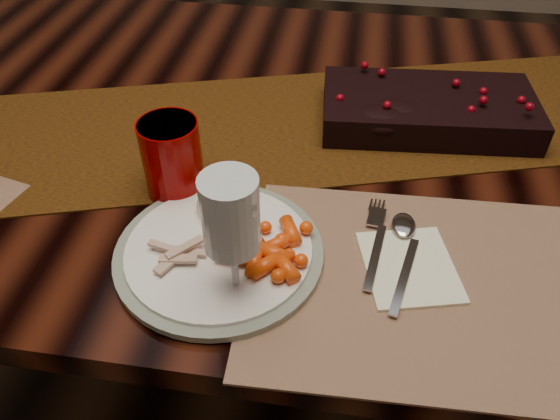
# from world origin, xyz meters

# --- Properties ---
(floor) EXTENTS (5.00, 5.00, 0.00)m
(floor) POSITION_xyz_m (0.00, 0.00, 0.00)
(floor) COLOR black
(floor) RESTS_ON ground
(dining_table) EXTENTS (1.80, 1.00, 0.75)m
(dining_table) POSITION_xyz_m (0.00, 0.00, 0.38)
(dining_table) COLOR black
(dining_table) RESTS_ON floor
(table_runner) EXTENTS (1.72, 0.83, 0.00)m
(table_runner) POSITION_xyz_m (-0.02, -0.02, 0.75)
(table_runner) COLOR #503213
(table_runner) RESTS_ON dining_table
(centerpiece) EXTENTS (0.37, 0.21, 0.07)m
(centerpiece) POSITION_xyz_m (0.23, 0.03, 0.79)
(centerpiece) COLOR black
(centerpiece) RESTS_ON table_runner
(placemat_main) EXTENTS (0.46, 0.35, 0.00)m
(placemat_main) POSITION_xyz_m (0.22, -0.33, 0.75)
(placemat_main) COLOR #976D57
(placemat_main) RESTS_ON dining_table
(dinner_plate) EXTENTS (0.29, 0.29, 0.02)m
(dinner_plate) POSITION_xyz_m (-0.05, -0.33, 0.76)
(dinner_plate) COLOR white
(dinner_plate) RESTS_ON placemat_main
(baby_carrots) EXTENTS (0.15, 0.13, 0.02)m
(baby_carrots) POSITION_xyz_m (0.00, -0.33, 0.78)
(baby_carrots) COLOR #EE480D
(baby_carrots) RESTS_ON dinner_plate
(mashed_potatoes) EXTENTS (0.10, 0.09, 0.05)m
(mashed_potatoes) POSITION_xyz_m (-0.05, -0.25, 0.79)
(mashed_potatoes) COLOR beige
(mashed_potatoes) RESTS_ON dinner_plate
(turkey_shreds) EXTENTS (0.08, 0.07, 0.02)m
(turkey_shreds) POSITION_xyz_m (-0.10, -0.36, 0.78)
(turkey_shreds) COLOR beige
(turkey_shreds) RESTS_ON dinner_plate
(napkin) EXTENTS (0.14, 0.15, 0.00)m
(napkin) POSITION_xyz_m (0.20, -0.31, 0.76)
(napkin) COLOR white
(napkin) RESTS_ON placemat_main
(fork) EXTENTS (0.04, 0.15, 0.00)m
(fork) POSITION_xyz_m (0.15, -0.29, 0.76)
(fork) COLOR white
(fork) RESTS_ON napkin
(spoon) EXTENTS (0.07, 0.17, 0.00)m
(spoon) POSITION_xyz_m (0.19, -0.31, 0.76)
(spoon) COLOR silver
(spoon) RESTS_ON napkin
(red_cup) EXTENTS (0.09, 0.09, 0.12)m
(red_cup) POSITION_xyz_m (-0.14, -0.21, 0.81)
(red_cup) COLOR #800000
(red_cup) RESTS_ON placemat_main
(wine_glass) EXTENTS (0.06, 0.06, 0.18)m
(wine_glass) POSITION_xyz_m (-0.01, -0.38, 0.84)
(wine_glass) COLOR #BBBBBB
(wine_glass) RESTS_ON dining_table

